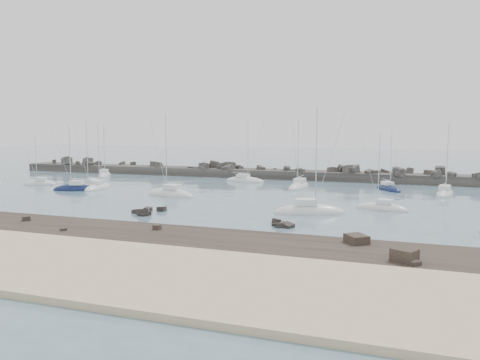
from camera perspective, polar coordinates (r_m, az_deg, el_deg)
name	(u,v)px	position (r m, az deg, el deg)	size (l,w,h in m)	color
ground	(204,204)	(68.07, -4.46, -2.93)	(400.00, 400.00, 0.00)	slate
sand_strip	(44,264)	(41.52, -22.80, -9.42)	(140.00, 14.00, 1.00)	beige
rock_shelf	(116,237)	(49.07, -14.83, -6.74)	(140.00, 12.00, 1.74)	black
rock_cluster_near	(145,213)	(61.52, -11.56, -3.98)	(3.67, 4.90, 1.87)	black
rock_cluster_far	(282,226)	(52.73, 5.15, -5.63)	(3.00, 2.70, 1.46)	black
breakwater	(242,175)	(105.78, 0.19, 0.57)	(115.00, 7.08, 5.37)	#2F2D2A
sailboat_1	(104,175)	(112.05, -16.20, 0.54)	(5.80, 8.41, 12.85)	silver
sailboat_2	(75,190)	(87.62, -19.48, -1.10)	(8.00, 4.82, 12.38)	#0E193D
sailboat_3	(98,188)	(88.71, -16.94, -0.95)	(3.78, 8.69, 13.26)	silver
sailboat_4	(245,181)	(96.16, 0.59, -0.13)	(8.99, 3.88, 13.66)	silver
sailboat_5	(170,195)	(76.77, -8.48, -1.81)	(9.47, 4.64, 14.50)	silver
sailboat_6	(299,187)	(86.66, 7.19, -0.87)	(3.64, 8.89, 13.77)	silver
sailboat_7	(309,212)	(61.00, 8.46, -3.91)	(9.69, 5.83, 14.77)	silver
sailboat_8	(388,189)	(87.33, 17.61, -1.08)	(5.81, 7.86, 12.13)	#0E193D
sailboat_9	(382,209)	(65.99, 16.92, -3.37)	(7.35, 3.72, 11.22)	silver
sailboat_10	(445,194)	(83.81, 23.70, -1.60)	(4.18, 8.23, 12.63)	silver
sailboat_13	(91,186)	(91.59, -17.72, -0.75)	(8.68, 4.16, 13.21)	silver
sailboat_14	(40,184)	(98.58, -23.21, -0.48)	(6.63, 4.09, 10.24)	silver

